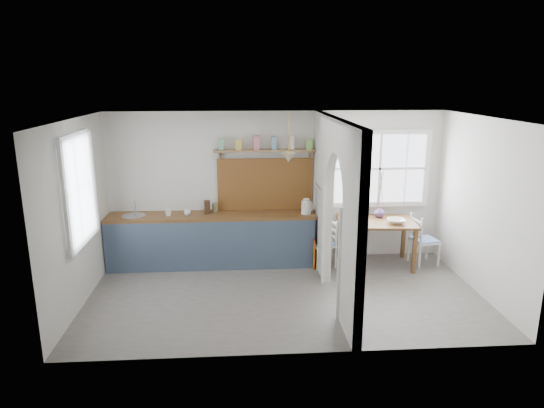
{
  "coord_description": "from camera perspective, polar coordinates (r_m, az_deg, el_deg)",
  "views": [
    {
      "loc": [
        -0.65,
        -6.62,
        3.12
      ],
      "look_at": [
        -0.16,
        0.54,
        1.26
      ],
      "focal_mm": 32.0,
      "sensor_mm": 36.0,
      "label": 1
    }
  ],
  "objects": [
    {
      "name": "shelf",
      "position": [
        8.2,
        -0.79,
        6.65
      ],
      "size": [
        1.75,
        0.2,
        0.21
      ],
      "color": "#8B6849",
      "rests_on": "walls"
    },
    {
      "name": "counter",
      "position": [
        8.4,
        -7.02,
        -4.09
      ],
      "size": [
        3.5,
        0.6,
        0.9
      ],
      "color": "brown",
      "rests_on": "floor"
    },
    {
      "name": "plate",
      "position": [
        8.28,
        10.27,
        -1.99
      ],
      "size": [
        0.22,
        0.22,
        0.01
      ],
      "primitive_type": "cylinder",
      "rotation": [
        0.0,
        0.0,
        -0.43
      ],
      "color": "#2D2426",
      "rests_on": "dining_table"
    },
    {
      "name": "mug_a",
      "position": [
        8.27,
        -12.11,
        -0.98
      ],
      "size": [
        0.14,
        0.14,
        0.11
      ],
      "primitive_type": "imported",
      "rotation": [
        0.0,
        0.0,
        0.19
      ],
      "color": "silver",
      "rests_on": "counter"
    },
    {
      "name": "sink",
      "position": [
        8.42,
        -15.99,
        -1.41
      ],
      "size": [
        0.4,
        0.4,
        0.02
      ],
      "primitive_type": "cylinder",
      "color": "#B3B7BF",
      "rests_on": "counter"
    },
    {
      "name": "towel_magenta",
      "position": [
        8.21,
        4.96,
        -5.81
      ],
      "size": [
        0.02,
        0.03,
        0.53
      ],
      "primitive_type": "cube",
      "color": "#A42146",
      "rests_on": "counter"
    },
    {
      "name": "towel_orange",
      "position": [
        8.18,
        5.0,
        -6.07
      ],
      "size": [
        0.02,
        0.03,
        0.52
      ],
      "primitive_type": "cube",
      "color": "#D66200",
      "rests_on": "counter"
    },
    {
      "name": "kettle",
      "position": [
        8.21,
        4.05,
        -0.27
      ],
      "size": [
        0.26,
        0.24,
        0.26
      ],
      "primitive_type": null,
      "rotation": [
        0.0,
        0.0,
        0.35
      ],
      "color": "silver",
      "rests_on": "counter"
    },
    {
      "name": "walls",
      "position": [
        6.9,
        1.62,
        -0.78
      ],
      "size": [
        5.81,
        3.21,
        2.6
      ],
      "color": "beige",
      "rests_on": "floor"
    },
    {
      "name": "vase",
      "position": [
        8.58,
        12.54,
        -0.91
      ],
      "size": [
        0.2,
        0.2,
        0.19
      ],
      "primitive_type": "imported",
      "rotation": [
        0.0,
        0.0,
        -0.12
      ],
      "color": "#593A6D",
      "rests_on": "dining_table"
    },
    {
      "name": "table_cup",
      "position": [
        8.2,
        10.92,
        -1.91
      ],
      "size": [
        0.1,
        0.1,
        0.09
      ],
      "primitive_type": "imported",
      "rotation": [
        0.0,
        0.0,
        -0.07
      ],
      "color": "#557859",
      "rests_on": "dining_table"
    },
    {
      "name": "mug_b",
      "position": [
        8.24,
        -9.91,
        -1.0
      ],
      "size": [
        0.15,
        0.15,
        0.09
      ],
      "primitive_type": "imported",
      "rotation": [
        0.0,
        0.0,
        -0.37
      ],
      "color": "white",
      "rests_on": "counter"
    },
    {
      "name": "chair_left",
      "position": [
        8.31,
        5.99,
        -4.59
      ],
      "size": [
        0.46,
        0.46,
        0.82
      ],
      "primitive_type": null,
      "rotation": [
        0.0,
        0.0,
        -1.29
      ],
      "color": "silver",
      "rests_on": "floor"
    },
    {
      "name": "nook_window",
      "position": [
        8.68,
        12.57,
        4.08
      ],
      "size": [
        1.76,
        0.1,
        1.3
      ],
      "primitive_type": null,
      "color": "white",
      "rests_on": "walls"
    },
    {
      "name": "jar",
      "position": [
        8.36,
        -6.73,
        -0.43
      ],
      "size": [
        0.12,
        0.12,
        0.16
      ],
      "primitive_type": "cylinder",
      "rotation": [
        0.0,
        0.0,
        0.25
      ],
      "color": "olive",
      "rests_on": "counter"
    },
    {
      "name": "knife_block",
      "position": [
        8.29,
        -7.63,
        -0.37
      ],
      "size": [
        0.11,
        0.15,
        0.22
      ],
      "primitive_type": "cube",
      "rotation": [
        0.0,
        0.0,
        0.11
      ],
      "color": "#362518",
      "rests_on": "counter"
    },
    {
      "name": "ceiling",
      "position": [
        6.68,
        1.7,
        10.04
      ],
      "size": [
        5.8,
        3.2,
        0.01
      ],
      "primitive_type": "cube",
      "color": "beige",
      "rests_on": "walls"
    },
    {
      "name": "partition",
      "position": [
        7.02,
        7.28,
        0.64
      ],
      "size": [
        0.12,
        3.2,
        2.6
      ],
      "color": "beige",
      "rests_on": "floor"
    },
    {
      "name": "chair_right",
      "position": [
        8.75,
        17.5,
        -4.01
      ],
      "size": [
        0.47,
        0.47,
        0.88
      ],
      "primitive_type": null,
      "rotation": [
        0.0,
        0.0,
        1.75
      ],
      "color": "silver",
      "rests_on": "floor"
    },
    {
      "name": "dining_table",
      "position": [
        8.5,
        12.04,
        -4.51
      ],
      "size": [
        1.33,
        0.95,
        0.79
      ],
      "primitive_type": null,
      "rotation": [
        0.0,
        0.0,
        -0.08
      ],
      "color": "brown",
      "rests_on": "floor"
    },
    {
      "name": "kitchen_window",
      "position": [
        7.14,
        -21.96,
        1.56
      ],
      "size": [
        0.1,
        1.16,
        1.5
      ],
      "primitive_type": null,
      "color": "white",
      "rests_on": "walls"
    },
    {
      "name": "floor",
      "position": [
        7.35,
        1.55,
        -10.6
      ],
      "size": [
        5.8,
        3.2,
        0.01
      ],
      "primitive_type": "cube",
      "color": "slate",
      "rests_on": "ground"
    },
    {
      "name": "backsplash",
      "position": [
        8.4,
        -0.8,
        2.35
      ],
      "size": [
        1.65,
        0.03,
        0.9
      ],
      "primitive_type": "cube",
      "color": "brown",
      "rests_on": "walls"
    },
    {
      "name": "pendant_lamp",
      "position": [
        7.91,
        1.93,
        5.49
      ],
      "size": [
        0.26,
        0.26,
        0.16
      ],
      "primitive_type": "cone",
      "color": "#EFE6C3",
      "rests_on": "ceiling"
    },
    {
      "name": "utensil_rail",
      "position": [
        7.81,
        5.45,
        2.1
      ],
      "size": [
        0.02,
        0.5,
        0.02
      ],
      "primitive_type": "cylinder",
      "rotation": [
        1.57,
        0.0,
        0.0
      ],
      "color": "#B3B7BF",
      "rests_on": "partition"
    },
    {
      "name": "bowl",
      "position": [
        8.31,
        14.4,
        -1.96
      ],
      "size": [
        0.32,
        0.32,
        0.07
      ],
      "primitive_type": "imported",
      "rotation": [
        0.0,
        0.0,
        -0.1
      ],
      "color": "white",
      "rests_on": "dining_table"
    }
  ]
}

